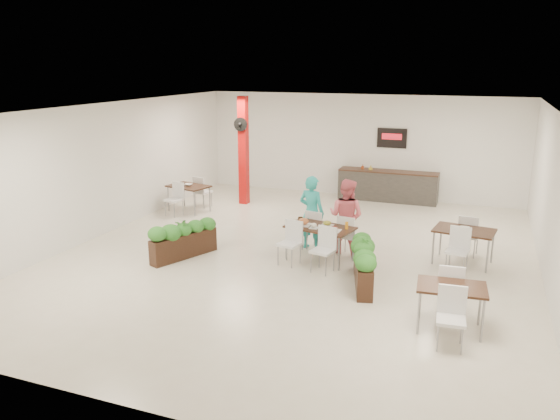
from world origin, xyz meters
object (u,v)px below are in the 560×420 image
Objects in this scene: red_column at (243,149)px; diner_man at (312,213)px; service_counter at (388,185)px; diner_woman at (346,216)px; planter_left at (184,236)px; side_table_b at (464,235)px; main_table at (320,232)px; side_table_a at (189,190)px; side_table_c at (451,294)px; planter_right at (363,260)px.

red_column is 1.88× the size of diner_man.
diner_woman is (-0.03, -5.13, 0.35)m from service_counter.
diner_woman reaches higher than planter_left.
service_counter is 1.80× the size of side_table_b.
planter_left is 5.97m from side_table_b.
main_table is 1.11× the size of side_table_b.
side_table_a is 7.74m from side_table_b.
side_table_c is at bearing 141.73° from diner_woman.
planter_left is at bearing 45.44° from diner_man.
main_table is 1.08× the size of diner_man.
main_table is 1.10× the size of side_table_a.
side_table_b and side_table_c have the same top height.
red_column is 1.81× the size of planter_right.
planter_left is at bearing -115.84° from service_counter.
planter_right is at bearing -17.50° from side_table_a.
side_table_c is (2.87, -2.34, -0.02)m from main_table.
main_table is 0.79m from diner_man.
main_table is 1.13× the size of planter_left.
diner_woman is at bearing -39.46° from red_column.
service_counter reaches higher than diner_man.
planter_left is 0.97× the size of side_table_a.
service_counter is at bearing -86.87° from diner_man.
service_counter is 5.21m from diner_man.
diner_man reaches higher than planter_left.
diner_man reaches higher than side_table_c.
planter_right is 1.06× the size of side_table_b.
service_counter is 5.14m from diner_woman.
service_counter is 5.50m from side_table_b.
main_table is at bearing -47.78° from red_column.
red_column is 1.97× the size of planter_left.
side_table_b is (5.70, 1.78, 0.14)m from planter_left.
diner_woman is (0.41, 0.65, 0.21)m from main_table.
diner_man is at bearing 132.67° from side_table_c.
side_table_b is at bearing -25.29° from red_column.
diner_man is 4.43m from side_table_c.
diner_man is 2.90m from planter_left.
planter_left is (0.76, -4.83, -1.16)m from red_column.
planter_left is 0.98× the size of side_table_b.
main_table and side_table_c have the same top height.
planter_right is (1.18, -1.01, -0.15)m from main_table.
diner_woman is 3.59m from planter_left.
service_counter is at bearing -78.01° from diner_woman.
main_table is at bearing -155.38° from side_table_b.
side_table_a is (-5.06, 1.88, -0.22)m from diner_woman.
planter_left is (-2.80, -0.92, -0.15)m from main_table.
main_table is at bearing 70.20° from diner_woman.
side_table_c is (7.52, -4.87, -0.01)m from side_table_a.
red_column is at bearing 98.89° from planter_left.
planter_right is (4.73, -4.93, -1.15)m from red_column.
planter_left is at bearing 178.58° from planter_right.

